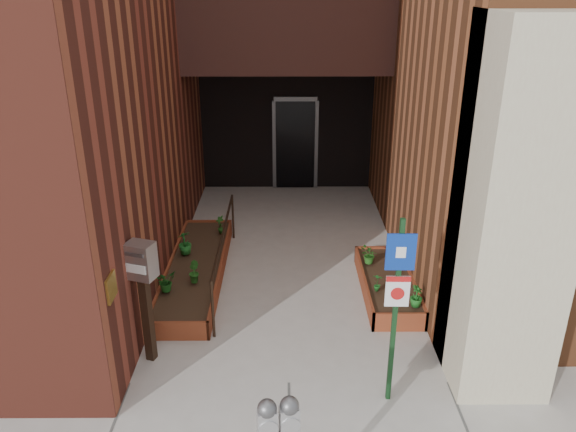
{
  "coord_description": "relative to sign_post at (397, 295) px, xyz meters",
  "views": [
    {
      "loc": [
        -0.04,
        -5.67,
        4.66
      ],
      "look_at": [
        -0.0,
        1.8,
        1.52
      ],
      "focal_mm": 35.0,
      "sensor_mm": 36.0,
      "label": 1
    }
  ],
  "objects": [
    {
      "name": "ground",
      "position": [
        -1.19,
        0.29,
        -1.45
      ],
      "size": [
        80.0,
        80.0,
        0.0
      ],
      "primitive_type": "plane",
      "color": "#9E9991",
      "rests_on": "ground"
    },
    {
      "name": "planter_left",
      "position": [
        -2.74,
        2.99,
        -1.32
      ],
      "size": [
        0.9,
        3.6,
        0.3
      ],
      "color": "maroon",
      "rests_on": "ground"
    },
    {
      "name": "planter_right",
      "position": [
        0.41,
        2.49,
        -1.32
      ],
      "size": [
        0.8,
        2.2,
        0.3
      ],
      "color": "maroon",
      "rests_on": "ground"
    },
    {
      "name": "handrail",
      "position": [
        -2.24,
        2.94,
        -0.7
      ],
      "size": [
        0.04,
        3.34,
        0.9
      ],
      "color": "black",
      "rests_on": "ground"
    },
    {
      "name": "sign_post",
      "position": [
        0.0,
        0.0,
        0.0
      ],
      "size": [
        0.32,
        0.08,
        2.36
      ],
      "color": "#133519",
      "rests_on": "ground"
    },
    {
      "name": "payment_dropbox",
      "position": [
        -3.02,
        0.81,
        -0.22
      ],
      "size": [
        0.4,
        0.34,
        1.7
      ],
      "color": "black",
      "rests_on": "ground"
    },
    {
      "name": "shrub_left_a",
      "position": [
        -3.04,
        2.07,
        -0.99
      ],
      "size": [
        0.4,
        0.4,
        0.32
      ],
      "primitive_type": "imported",
      "rotation": [
        0.0,
        0.0,
        0.91
      ],
      "color": "#185217",
      "rests_on": "planter_left"
    },
    {
      "name": "shrub_left_b",
      "position": [
        -2.67,
        2.34,
        -0.98
      ],
      "size": [
        0.25,
        0.25,
        0.35
      ],
      "primitive_type": "imported",
      "rotation": [
        0.0,
        0.0,
        1.97
      ],
      "color": "#1C5016",
      "rests_on": "planter_left"
    },
    {
      "name": "shrub_left_c",
      "position": [
        -2.96,
        3.33,
        -0.95
      ],
      "size": [
        0.33,
        0.33,
        0.41
      ],
      "primitive_type": "imported",
      "rotation": [
        0.0,
        0.0,
        3.89
      ],
      "color": "#1C6220",
      "rests_on": "planter_left"
    },
    {
      "name": "shrub_left_d",
      "position": [
        -2.44,
        4.18,
        -0.98
      ],
      "size": [
        0.25,
        0.25,
        0.34
      ],
      "primitive_type": "imported",
      "rotation": [
        0.0,
        0.0,
        5.42
      ],
      "color": "#1F5418",
      "rests_on": "planter_left"
    },
    {
      "name": "shrub_right_a",
      "position": [
        0.66,
        1.61,
        -0.99
      ],
      "size": [
        0.25,
        0.25,
        0.32
      ],
      "primitive_type": "imported",
      "rotation": [
        0.0,
        0.0,
        1.0
      ],
      "color": "#1A5E1C",
      "rests_on": "planter_right"
    },
    {
      "name": "shrub_right_b",
      "position": [
        0.16,
        2.04,
        -1.0
      ],
      "size": [
        0.21,
        0.21,
        0.3
      ],
      "primitive_type": "imported",
      "rotation": [
        0.0,
        0.0,
        2.68
      ],
      "color": "#1A5B1D",
      "rests_on": "planter_right"
    },
    {
      "name": "shrub_right_c",
      "position": [
        0.16,
        2.94,
        -1.0
      ],
      "size": [
        0.38,
        0.38,
        0.3
      ],
      "primitive_type": "imported",
      "rotation": [
        0.0,
        0.0,
        3.97
      ],
      "color": "#24621C",
      "rests_on": "planter_right"
    }
  ]
}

